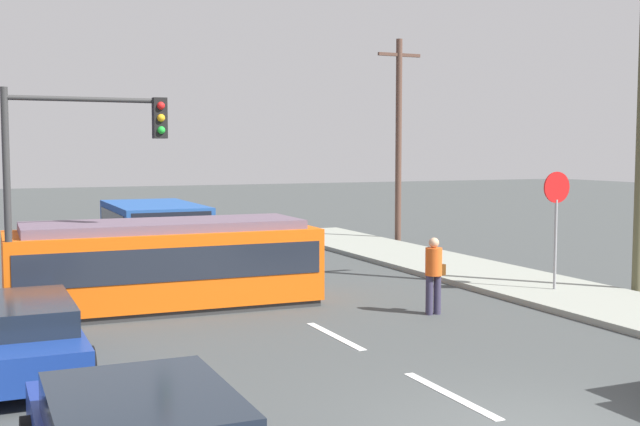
{
  "coord_description": "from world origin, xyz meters",
  "views": [
    {
      "loc": [
        -6.27,
        -7.57,
        3.55
      ],
      "look_at": [
        0.77,
        8.44,
        2.16
      ],
      "focal_mm": 44.67,
      "sensor_mm": 36.0,
      "label": 1
    }
  ],
  "objects_px": {
    "stop_sign": "(556,206)",
    "city_bus": "(154,230)",
    "parked_sedan_mid": "(15,334)",
    "utility_pole_mid": "(399,136)",
    "traffic_light_mast": "(76,159)",
    "pedestrian_crossing": "(434,271)",
    "streetcar_tram": "(164,263)"
  },
  "relations": [
    {
      "from": "streetcar_tram",
      "to": "pedestrian_crossing",
      "type": "xyz_separation_m",
      "value": [
        5.16,
        -3.05,
        -0.07
      ]
    },
    {
      "from": "stop_sign",
      "to": "traffic_light_mast",
      "type": "bearing_deg",
      "value": 174.18
    },
    {
      "from": "city_bus",
      "to": "parked_sedan_mid",
      "type": "xyz_separation_m",
      "value": [
        -4.54,
        -10.93,
        -0.45
      ]
    },
    {
      "from": "streetcar_tram",
      "to": "city_bus",
      "type": "xyz_separation_m",
      "value": [
        1.18,
        6.68,
        0.06
      ]
    },
    {
      "from": "streetcar_tram",
      "to": "utility_pole_mid",
      "type": "xyz_separation_m",
      "value": [
        11.28,
        9.42,
        3.05
      ]
    },
    {
      "from": "pedestrian_crossing",
      "to": "utility_pole_mid",
      "type": "relative_size",
      "value": 0.21
    },
    {
      "from": "traffic_light_mast",
      "to": "stop_sign",
      "type": "bearing_deg",
      "value": -5.82
    },
    {
      "from": "parked_sedan_mid",
      "to": "traffic_light_mast",
      "type": "bearing_deg",
      "value": 66.27
    },
    {
      "from": "stop_sign",
      "to": "city_bus",
      "type": "bearing_deg",
      "value": 131.61
    },
    {
      "from": "pedestrian_crossing",
      "to": "utility_pole_mid",
      "type": "distance_m",
      "value": 14.25
    },
    {
      "from": "streetcar_tram",
      "to": "parked_sedan_mid",
      "type": "distance_m",
      "value": 5.44
    },
    {
      "from": "city_bus",
      "to": "pedestrian_crossing",
      "type": "distance_m",
      "value": 10.51
    },
    {
      "from": "streetcar_tram",
      "to": "stop_sign",
      "type": "xyz_separation_m",
      "value": [
        9.11,
        -2.25,
        1.18
      ]
    },
    {
      "from": "traffic_light_mast",
      "to": "city_bus",
      "type": "bearing_deg",
      "value": 67.9
    },
    {
      "from": "city_bus",
      "to": "utility_pole_mid",
      "type": "relative_size",
      "value": 0.65
    },
    {
      "from": "pedestrian_crossing",
      "to": "stop_sign",
      "type": "xyz_separation_m",
      "value": [
        3.96,
        0.8,
        1.25
      ]
    },
    {
      "from": "city_bus",
      "to": "parked_sedan_mid",
      "type": "height_order",
      "value": "city_bus"
    },
    {
      "from": "pedestrian_crossing",
      "to": "stop_sign",
      "type": "bearing_deg",
      "value": 11.49
    },
    {
      "from": "pedestrian_crossing",
      "to": "utility_pole_mid",
      "type": "bearing_deg",
      "value": 63.87
    },
    {
      "from": "parked_sedan_mid",
      "to": "stop_sign",
      "type": "xyz_separation_m",
      "value": [
        12.47,
        2.01,
        1.57
      ]
    },
    {
      "from": "city_bus",
      "to": "traffic_light_mast",
      "type": "distance_m",
      "value": 8.72
    },
    {
      "from": "pedestrian_crossing",
      "to": "stop_sign",
      "type": "distance_m",
      "value": 4.23
    },
    {
      "from": "traffic_light_mast",
      "to": "streetcar_tram",
      "type": "bearing_deg",
      "value": 29.45
    },
    {
      "from": "traffic_light_mast",
      "to": "parked_sedan_mid",
      "type": "bearing_deg",
      "value": -113.73
    },
    {
      "from": "parked_sedan_mid",
      "to": "pedestrian_crossing",
      "type": "bearing_deg",
      "value": 8.03
    },
    {
      "from": "streetcar_tram",
      "to": "utility_pole_mid",
      "type": "height_order",
      "value": "utility_pole_mid"
    },
    {
      "from": "city_bus",
      "to": "stop_sign",
      "type": "height_order",
      "value": "stop_sign"
    },
    {
      "from": "traffic_light_mast",
      "to": "pedestrian_crossing",
      "type": "bearing_deg",
      "value": -15.17
    },
    {
      "from": "city_bus",
      "to": "stop_sign",
      "type": "bearing_deg",
      "value": -48.39
    },
    {
      "from": "parked_sedan_mid",
      "to": "traffic_light_mast",
      "type": "distance_m",
      "value": 4.39
    },
    {
      "from": "streetcar_tram",
      "to": "traffic_light_mast",
      "type": "xyz_separation_m",
      "value": [
        -1.98,
        -1.12,
        2.36
      ]
    },
    {
      "from": "stop_sign",
      "to": "utility_pole_mid",
      "type": "relative_size",
      "value": 0.37
    }
  ]
}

